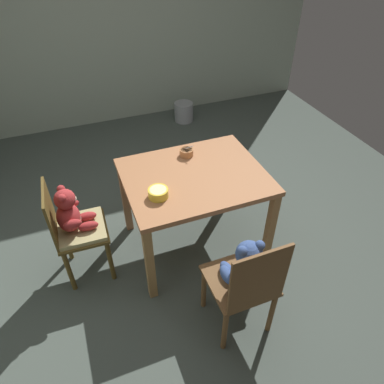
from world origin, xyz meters
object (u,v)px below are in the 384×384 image
(teddy_chair_near_front, at_px, (245,274))
(porridge_bowl_terracotta_far_center, at_px, (186,152))
(porridge_bowl_yellow_near_left, at_px, (158,193))
(metal_pail, at_px, (184,112))
(dining_table, at_px, (194,185))
(teddy_chair_near_left, at_px, (73,221))

(teddy_chair_near_front, distance_m, porridge_bowl_terracotta_far_center, 1.12)
(porridge_bowl_terracotta_far_center, xyz_separation_m, porridge_bowl_yellow_near_left, (-0.36, -0.41, 0.00))
(metal_pail, bearing_deg, dining_table, -107.82)
(dining_table, bearing_deg, teddy_chair_near_front, -89.32)
(teddy_chair_near_front, distance_m, metal_pail, 3.09)
(dining_table, relative_size, porridge_bowl_yellow_near_left, 7.48)
(teddy_chair_near_front, relative_size, porridge_bowl_yellow_near_left, 6.41)
(teddy_chair_near_left, distance_m, porridge_bowl_terracotta_far_center, 1.01)
(teddy_chair_near_left, xyz_separation_m, porridge_bowl_yellow_near_left, (0.60, -0.19, 0.24))
(porridge_bowl_yellow_near_left, bearing_deg, teddy_chair_near_left, 161.98)
(dining_table, bearing_deg, teddy_chair_near_left, 177.23)
(teddy_chair_near_front, height_order, teddy_chair_near_left, teddy_chair_near_front)
(dining_table, relative_size, porridge_bowl_terracotta_far_center, 9.35)
(porridge_bowl_terracotta_far_center, relative_size, metal_pail, 0.44)
(dining_table, distance_m, metal_pail, 2.32)
(teddy_chair_near_left, bearing_deg, porridge_bowl_yellow_near_left, -16.09)
(teddy_chair_near_front, height_order, porridge_bowl_yellow_near_left, teddy_chair_near_front)
(teddy_chair_near_front, relative_size, teddy_chair_near_left, 1.06)
(porridge_bowl_yellow_near_left, bearing_deg, porridge_bowl_terracotta_far_center, 48.89)
(teddy_chair_near_front, distance_m, teddy_chair_near_left, 1.28)
(teddy_chair_near_left, relative_size, metal_pail, 3.34)
(dining_table, relative_size, teddy_chair_near_left, 1.24)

